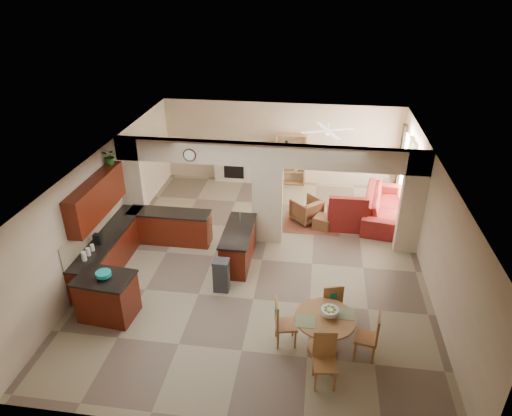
# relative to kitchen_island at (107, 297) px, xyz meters

# --- Properties ---
(floor) EXTENTS (10.00, 10.00, 0.00)m
(floor) POSITION_rel_kitchen_island_xyz_m (2.99, 2.57, -0.51)
(floor) COLOR gray
(floor) RESTS_ON ground
(ceiling) EXTENTS (10.00, 10.00, 0.00)m
(ceiling) POSITION_rel_kitchen_island_xyz_m (2.99, 2.57, 2.29)
(ceiling) COLOR white
(ceiling) RESTS_ON wall_back
(wall_back) EXTENTS (8.00, 0.00, 8.00)m
(wall_back) POSITION_rel_kitchen_island_xyz_m (2.99, 7.57, 0.89)
(wall_back) COLOR beige
(wall_back) RESTS_ON floor
(wall_front) EXTENTS (8.00, 0.00, 8.00)m
(wall_front) POSITION_rel_kitchen_island_xyz_m (2.99, -2.43, 0.89)
(wall_front) COLOR beige
(wall_front) RESTS_ON floor
(wall_left) EXTENTS (0.00, 10.00, 10.00)m
(wall_left) POSITION_rel_kitchen_island_xyz_m (-1.01, 2.57, 0.89)
(wall_left) COLOR beige
(wall_left) RESTS_ON floor
(wall_right) EXTENTS (0.00, 10.00, 10.00)m
(wall_right) POSITION_rel_kitchen_island_xyz_m (6.99, 2.57, 0.89)
(wall_right) COLOR beige
(wall_right) RESTS_ON floor
(partition_left_pier) EXTENTS (0.60, 0.25, 2.80)m
(partition_left_pier) POSITION_rel_kitchen_island_xyz_m (-0.71, 3.57, 0.89)
(partition_left_pier) COLOR beige
(partition_left_pier) RESTS_ON floor
(partition_center_pier) EXTENTS (0.80, 0.25, 2.20)m
(partition_center_pier) POSITION_rel_kitchen_island_xyz_m (2.99, 3.57, 0.59)
(partition_center_pier) COLOR beige
(partition_center_pier) RESTS_ON floor
(partition_right_pier) EXTENTS (0.60, 0.25, 2.80)m
(partition_right_pier) POSITION_rel_kitchen_island_xyz_m (6.69, 3.57, 0.89)
(partition_right_pier) COLOR beige
(partition_right_pier) RESTS_ON floor
(partition_header) EXTENTS (8.00, 0.25, 0.60)m
(partition_header) POSITION_rel_kitchen_island_xyz_m (2.99, 3.57, 1.99)
(partition_header) COLOR beige
(partition_header) RESTS_ON partition_center_pier
(kitchen_counter) EXTENTS (2.52, 3.29, 1.48)m
(kitchen_counter) POSITION_rel_kitchen_island_xyz_m (-0.27, 2.32, -0.04)
(kitchen_counter) COLOR #421907
(kitchen_counter) RESTS_ON floor
(upper_cabinets) EXTENTS (0.35, 2.40, 0.90)m
(upper_cabinets) POSITION_rel_kitchen_island_xyz_m (-0.83, 1.77, 1.41)
(upper_cabinets) COLOR #421907
(upper_cabinets) RESTS_ON wall_left
(peninsula) EXTENTS (0.70, 1.85, 0.91)m
(peninsula) POSITION_rel_kitchen_island_xyz_m (2.39, 2.46, -0.05)
(peninsula) COLOR #421907
(peninsula) RESTS_ON floor
(wall_clock) EXTENTS (0.34, 0.03, 0.34)m
(wall_clock) POSITION_rel_kitchen_island_xyz_m (0.99, 3.42, 1.94)
(wall_clock) COLOR #4E271A
(wall_clock) RESTS_ON partition_header
(rug) EXTENTS (1.60, 1.30, 0.01)m
(rug) POSITION_rel_kitchen_island_xyz_m (4.19, 4.67, -0.50)
(rug) COLOR brown
(rug) RESTS_ON floor
(fireplace) EXTENTS (1.60, 0.35, 1.20)m
(fireplace) POSITION_rel_kitchen_island_xyz_m (1.39, 7.40, 0.11)
(fireplace) COLOR beige
(fireplace) RESTS_ON floor
(shelving_unit) EXTENTS (1.00, 0.32, 1.80)m
(shelving_unit) POSITION_rel_kitchen_island_xyz_m (3.34, 7.39, 0.39)
(shelving_unit) COLOR #A17437
(shelving_unit) RESTS_ON floor
(window_a) EXTENTS (0.02, 0.90, 1.90)m
(window_a) POSITION_rel_kitchen_island_xyz_m (6.96, 4.87, 0.69)
(window_a) COLOR white
(window_a) RESTS_ON wall_right
(window_b) EXTENTS (0.02, 0.90, 1.90)m
(window_b) POSITION_rel_kitchen_island_xyz_m (6.96, 6.57, 0.69)
(window_b) COLOR white
(window_b) RESTS_ON wall_right
(glazed_door) EXTENTS (0.02, 0.70, 2.10)m
(glazed_door) POSITION_rel_kitchen_island_xyz_m (6.96, 5.72, 0.54)
(glazed_door) COLOR white
(glazed_door) RESTS_ON wall_right
(drape_a_left) EXTENTS (0.10, 0.28, 2.30)m
(drape_a_left) POSITION_rel_kitchen_island_xyz_m (6.92, 4.27, 0.69)
(drape_a_left) COLOR #381F16
(drape_a_left) RESTS_ON wall_right
(drape_a_right) EXTENTS (0.10, 0.28, 2.30)m
(drape_a_right) POSITION_rel_kitchen_island_xyz_m (6.92, 5.47, 0.69)
(drape_a_right) COLOR #381F16
(drape_a_right) RESTS_ON wall_right
(drape_b_left) EXTENTS (0.10, 0.28, 2.30)m
(drape_b_left) POSITION_rel_kitchen_island_xyz_m (6.92, 5.97, 0.69)
(drape_b_left) COLOR #381F16
(drape_b_left) RESTS_ON wall_right
(drape_b_right) EXTENTS (0.10, 0.28, 2.30)m
(drape_b_right) POSITION_rel_kitchen_island_xyz_m (6.92, 7.17, 0.69)
(drape_b_right) COLOR #381F16
(drape_b_right) RESTS_ON wall_right
(ceiling_fan) EXTENTS (1.00, 1.00, 0.10)m
(ceiling_fan) POSITION_rel_kitchen_island_xyz_m (4.49, 5.57, 2.05)
(ceiling_fan) COLOR white
(ceiling_fan) RESTS_ON ceiling
(kitchen_island) EXTENTS (1.24, 0.93, 1.01)m
(kitchen_island) POSITION_rel_kitchen_island_xyz_m (0.00, 0.00, 0.00)
(kitchen_island) COLOR #421907
(kitchen_island) RESTS_ON floor
(teal_bowl) EXTENTS (0.32, 0.32, 0.15)m
(teal_bowl) POSITION_rel_kitchen_island_xyz_m (0.03, -0.03, 0.58)
(teal_bowl) COLOR teal
(teal_bowl) RESTS_ON kitchen_island
(trash_can) EXTENTS (0.35, 0.30, 0.74)m
(trash_can) POSITION_rel_kitchen_island_xyz_m (2.21, 1.22, -0.14)
(trash_can) COLOR #2C2D2F
(trash_can) RESTS_ON floor
(dining_table) EXTENTS (1.17, 1.17, 0.80)m
(dining_table) POSITION_rel_kitchen_island_xyz_m (4.56, -0.36, 0.02)
(dining_table) COLOR #A17437
(dining_table) RESTS_ON floor
(fruit_bowl) EXTENTS (0.34, 0.34, 0.18)m
(fruit_bowl) POSITION_rel_kitchen_island_xyz_m (4.64, -0.30, 0.38)
(fruit_bowl) COLOR #7DA924
(fruit_bowl) RESTS_ON dining_table
(sofa) EXTENTS (2.92, 1.52, 0.81)m
(sofa) POSITION_rel_kitchen_island_xyz_m (6.29, 5.30, -0.10)
(sofa) COLOR maroon
(sofa) RESTS_ON floor
(chaise) EXTENTS (1.09, 0.89, 0.43)m
(chaise) POSITION_rel_kitchen_island_xyz_m (5.17, 4.66, -0.29)
(chaise) COLOR maroon
(chaise) RESTS_ON floor
(armchair) EXTENTS (1.07, 1.07, 0.70)m
(armchair) POSITION_rel_kitchen_island_xyz_m (4.02, 4.83, -0.16)
(armchair) COLOR maroon
(armchair) RESTS_ON floor
(ottoman) EXTENTS (0.64, 0.64, 0.36)m
(ottoman) POSITION_rel_kitchen_island_xyz_m (4.53, 4.46, -0.33)
(ottoman) COLOR maroon
(ottoman) RESTS_ON floor
(plant) EXTENTS (0.46, 0.43, 0.41)m
(plant) POSITION_rel_kitchen_island_xyz_m (-0.83, 2.75, 2.07)
(plant) COLOR #1E5015
(plant) RESTS_ON upper_cabinets
(chair_north) EXTENTS (0.52, 0.52, 1.02)m
(chair_north) POSITION_rel_kitchen_island_xyz_m (4.69, 0.41, 0.05)
(chair_north) COLOR #A17437
(chair_north) RESTS_ON floor
(chair_east) EXTENTS (0.48, 0.48, 1.02)m
(chair_east) POSITION_rel_kitchen_island_xyz_m (5.44, -0.43, 0.05)
(chair_east) COLOR #A17437
(chair_east) RESTS_ON floor
(chair_south) EXTENTS (0.47, 0.47, 1.02)m
(chair_south) POSITION_rel_kitchen_island_xyz_m (4.57, -1.11, 0.05)
(chair_south) COLOR #A17437
(chair_south) RESTS_ON floor
(chair_west) EXTENTS (0.50, 0.50, 1.02)m
(chair_west) POSITION_rel_kitchen_island_xyz_m (3.74, -0.29, 0.05)
(chair_west) COLOR #A17437
(chair_west) RESTS_ON floor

